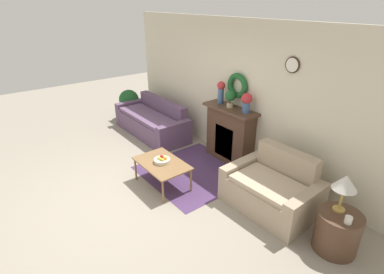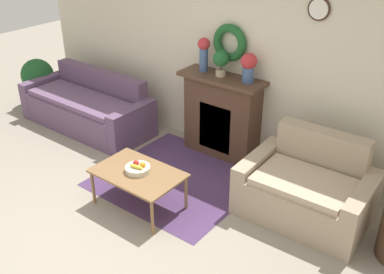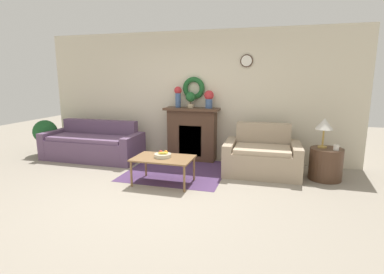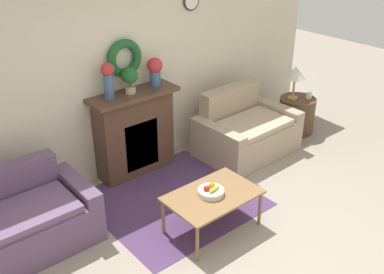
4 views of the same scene
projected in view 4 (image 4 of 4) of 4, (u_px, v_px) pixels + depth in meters
ground_plane at (254, 257)px, 4.52m from camera, size 16.00×16.00×0.00m
floor_rug at (173, 200)px, 5.41m from camera, size 1.80×1.74×0.01m
wall_back at (120, 70)px, 5.54m from camera, size 6.80×0.17×2.70m
fireplace at (135, 132)px, 5.78m from camera, size 1.15×0.41×1.12m
loveseat_right at (245, 131)px, 6.37m from camera, size 1.38×0.96×0.89m
coffee_table at (213, 198)px, 4.75m from camera, size 0.98×0.64×0.45m
fruit_bowl at (211, 191)px, 4.72m from camera, size 0.28×0.28×0.11m
side_table_by_loveseat at (296, 115)px, 6.97m from camera, size 0.55×0.55×0.55m
table_lamp at (295, 73)px, 6.66m from camera, size 0.30×0.30×0.51m
mug at (309, 95)px, 6.82m from camera, size 0.09×0.09×0.09m
vase_on_mantel_left at (108, 78)px, 5.23m from camera, size 0.16×0.16×0.44m
vase_on_mantel_right at (155, 70)px, 5.64m from camera, size 0.20×0.20×0.36m
potted_plant_on_mantel at (130, 77)px, 5.40m from camera, size 0.21×0.21×0.33m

